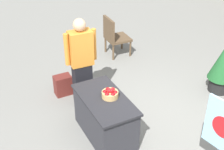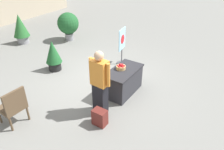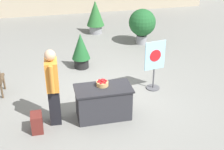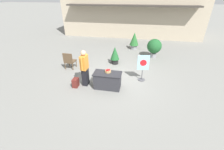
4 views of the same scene
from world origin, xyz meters
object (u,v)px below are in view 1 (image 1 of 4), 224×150
Objects in this scene: backpack at (63,85)px; patio_chair at (114,35)px; apple_basket at (110,94)px; person_visitor at (81,62)px; display_table at (105,117)px; poster_board at (220,140)px; potted_plant_near_left at (223,66)px.

patio_chair is at bearing 121.72° from backpack.
person_visitor is (-1.09, -0.05, 0.07)m from apple_basket.
display_table is 0.45m from apple_basket.
apple_basket reaches higher than display_table.
display_table is 1.52m from backpack.
apple_basket is (0.00, 0.10, 0.44)m from display_table.
person_visitor is at bearing 33.39° from backpack.
poster_board is 4.16m from patio_chair.
patio_chair is 2.72m from potted_plant_near_left.
patio_chair is (-1.48, 1.46, -0.35)m from person_visitor.
backpack is (-1.50, -0.32, -0.61)m from apple_basket.
apple_basket is at bearing -70.11° from poster_board.
apple_basket is 2.95m from patio_chair.
backpack is at bearing -143.91° from person_visitor.
patio_chair is 0.92× the size of potted_plant_near_left.
display_table is 2.98m from patio_chair.
potted_plant_near_left reaches higher than display_table.
person_visitor is 2.11m from patio_chair.
person_visitor reaches higher than display_table.
display_table is 3.03× the size of backpack.
patio_chair is (-1.07, 1.73, 0.33)m from backpack.
person_visitor reaches higher than apple_basket.
poster_board is at bearing 32.25° from display_table.
backpack is 3.26m from potted_plant_near_left.
backpack is 0.39× the size of potted_plant_near_left.
backpack is 2.06m from patio_chair.
potted_plant_near_left is at bearing 72.89° from person_visitor.
person_visitor reaches higher than poster_board.
backpack is 0.42× the size of patio_chair.
poster_board is (2.64, 0.93, -0.16)m from person_visitor.
display_table is at bearing 8.38° from backpack.
poster_board is 1.35× the size of patio_chair.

